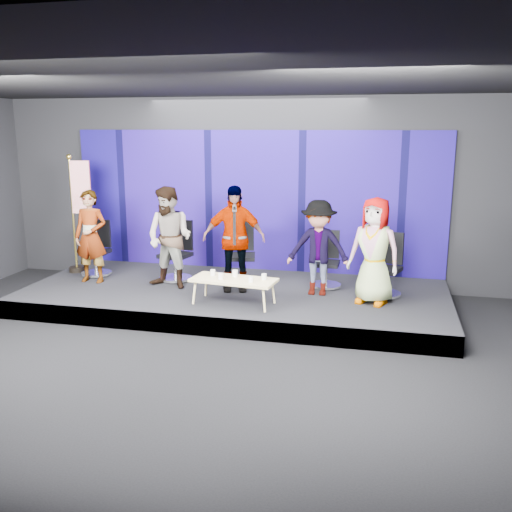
% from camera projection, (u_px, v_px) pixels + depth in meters
% --- Properties ---
extents(ground, '(10.00, 10.00, 0.00)m').
position_uv_depth(ground, '(184.00, 364.00, 7.27)').
color(ground, black).
rests_on(ground, ground).
extents(room_walls, '(10.02, 8.02, 3.51)m').
position_uv_depth(room_walls, '(178.00, 173.00, 6.73)').
color(room_walls, black).
rests_on(room_walls, ground).
extents(riser, '(7.00, 3.00, 0.30)m').
position_uv_depth(riser, '(235.00, 297.00, 9.61)').
color(riser, black).
rests_on(riser, ground).
extents(backdrop, '(7.00, 0.08, 2.60)m').
position_uv_depth(backdrop, '(255.00, 201.00, 10.67)').
color(backdrop, '#0C0753').
rests_on(backdrop, riser).
extents(chair_a, '(0.56, 0.56, 0.99)m').
position_uv_depth(chair_a, '(97.00, 257.00, 10.44)').
color(chair_a, silver).
rests_on(chair_a, riser).
extents(panelist_a, '(0.59, 0.39, 1.61)m').
position_uv_depth(panelist_a, '(91.00, 237.00, 9.85)').
color(panelist_a, black).
rests_on(panelist_a, riser).
extents(chair_b, '(0.70, 0.70, 1.05)m').
position_uv_depth(chair_b, '(177.00, 260.00, 10.09)').
color(chair_b, silver).
rests_on(chair_b, riser).
extents(panelist_b, '(0.94, 0.80, 1.71)m').
position_uv_depth(panelist_b, '(170.00, 238.00, 9.49)').
color(panelist_b, black).
rests_on(panelist_b, riser).
extents(chair_c, '(0.73, 0.73, 1.08)m').
position_uv_depth(chair_c, '(241.00, 262.00, 9.94)').
color(chair_c, silver).
rests_on(chair_c, riser).
extents(panelist_c, '(1.09, 0.64, 1.74)m').
position_uv_depth(panelist_c, '(234.00, 238.00, 9.34)').
color(panelist_c, black).
rests_on(panelist_c, riser).
extents(chair_d, '(0.54, 0.54, 0.95)m').
position_uv_depth(chair_d, '(326.00, 268.00, 9.66)').
color(chair_d, silver).
rests_on(chair_d, riser).
extents(panelist_d, '(1.00, 0.57, 1.54)m').
position_uv_depth(panelist_d, '(318.00, 248.00, 9.11)').
color(panelist_d, black).
rests_on(panelist_d, riser).
extents(chair_e, '(0.73, 0.73, 1.01)m').
position_uv_depth(chair_e, '(386.00, 275.00, 9.16)').
color(chair_e, silver).
rests_on(chair_e, riser).
extents(panelist_e, '(0.93, 0.76, 1.64)m').
position_uv_depth(panelist_e, '(374.00, 251.00, 8.65)').
color(panelist_e, black).
rests_on(panelist_e, riser).
extents(coffee_table, '(1.35, 0.70, 0.40)m').
position_uv_depth(coffee_table, '(234.00, 281.00, 8.69)').
color(coffee_table, tan).
rests_on(coffee_table, riser).
extents(mug_a, '(0.08, 0.08, 0.09)m').
position_uv_depth(mug_a, '(213.00, 273.00, 8.88)').
color(mug_a, silver).
rests_on(mug_a, coffee_table).
extents(mug_b, '(0.08, 0.08, 0.09)m').
position_uv_depth(mug_b, '(221.00, 276.00, 8.66)').
color(mug_b, silver).
rests_on(mug_b, coffee_table).
extents(mug_c, '(0.08, 0.08, 0.10)m').
position_uv_depth(mug_c, '(235.00, 273.00, 8.81)').
color(mug_c, silver).
rests_on(mug_c, coffee_table).
extents(mug_d, '(0.07, 0.07, 0.08)m').
position_uv_depth(mug_d, '(251.00, 280.00, 8.48)').
color(mug_d, silver).
rests_on(mug_d, coffee_table).
extents(mug_e, '(0.08, 0.08, 0.09)m').
position_uv_depth(mug_e, '(264.00, 277.00, 8.63)').
color(mug_e, silver).
rests_on(mug_e, coffee_table).
extents(flag_stand, '(0.50, 0.29, 2.18)m').
position_uv_depth(flag_stand, '(79.00, 211.00, 10.45)').
color(flag_stand, black).
rests_on(flag_stand, riser).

